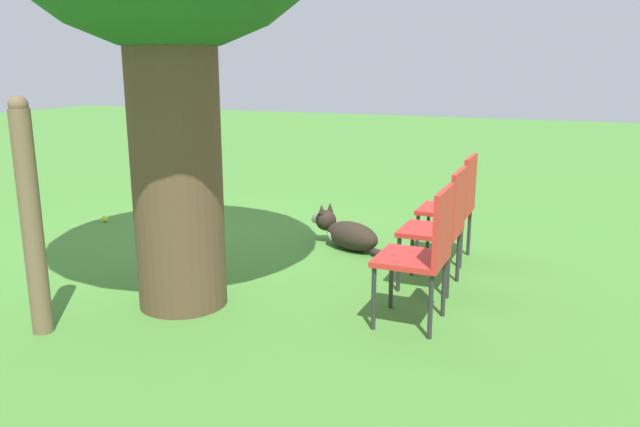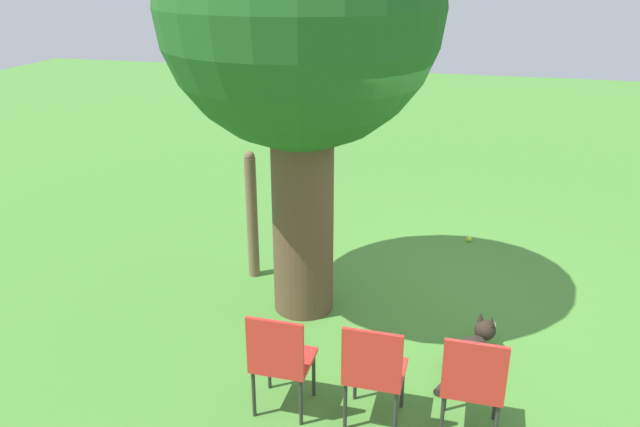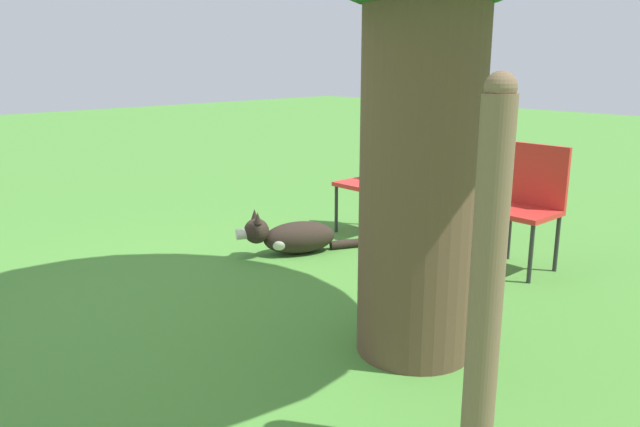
{
  "view_description": "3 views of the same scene",
  "coord_description": "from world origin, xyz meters",
  "px_view_note": "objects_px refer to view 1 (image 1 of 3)",
  "views": [
    {
      "loc": [
        -2.79,
        4.37,
        1.64
      ],
      "look_at": [
        -1.11,
        0.3,
        0.57
      ],
      "focal_mm": 35.0,
      "sensor_mm": 36.0,
      "label": 1
    },
    {
      "loc": [
        -5.76,
        -0.6,
        3.28
      ],
      "look_at": [
        -0.25,
        0.81,
        1.01
      ],
      "focal_mm": 35.0,
      "sensor_mm": 36.0,
      "label": 2
    },
    {
      "loc": [
        2.07,
        2.82,
        1.5
      ],
      "look_at": [
        -1.13,
        -0.6,
        0.32
      ],
      "focal_mm": 35.0,
      "sensor_mm": 36.0,
      "label": 3
    }
  ],
  "objects_px": {
    "dog": "(347,233)",
    "fence_post": "(31,218)",
    "red_chair_2": "(425,248)",
    "red_chair_1": "(442,221)",
    "tennis_ball": "(105,219)",
    "red_chair_0": "(456,201)"
  },
  "relations": [
    {
      "from": "red_chair_0",
      "to": "red_chair_2",
      "type": "bearing_deg",
      "value": 93.42
    },
    {
      "from": "dog",
      "to": "red_chair_2",
      "type": "bearing_deg",
      "value": 150.55
    },
    {
      "from": "dog",
      "to": "red_chair_1",
      "type": "distance_m",
      "value": 1.27
    },
    {
      "from": "dog",
      "to": "red_chair_0",
      "type": "distance_m",
      "value": 1.03
    },
    {
      "from": "red_chair_1",
      "to": "red_chair_2",
      "type": "height_order",
      "value": "same"
    },
    {
      "from": "red_chair_0",
      "to": "tennis_ball",
      "type": "xyz_separation_m",
      "value": [
        3.63,
        0.1,
        -0.48
      ]
    },
    {
      "from": "red_chair_2",
      "to": "tennis_ball",
      "type": "height_order",
      "value": "red_chair_2"
    },
    {
      "from": "fence_post",
      "to": "red_chair_2",
      "type": "xyz_separation_m",
      "value": [
        -2.16,
        -1.01,
        -0.22
      ]
    },
    {
      "from": "dog",
      "to": "fence_post",
      "type": "height_order",
      "value": "fence_post"
    },
    {
      "from": "red_chair_0",
      "to": "red_chair_2",
      "type": "distance_m",
      "value": 1.43
    },
    {
      "from": "dog",
      "to": "red_chair_2",
      "type": "relative_size",
      "value": 1.07
    },
    {
      "from": "dog",
      "to": "fence_post",
      "type": "distance_m",
      "value": 2.74
    },
    {
      "from": "red_chair_2",
      "to": "red_chair_0",
      "type": "bearing_deg",
      "value": -86.58
    },
    {
      "from": "red_chair_1",
      "to": "tennis_ball",
      "type": "height_order",
      "value": "red_chair_1"
    },
    {
      "from": "red_chair_2",
      "to": "fence_post",
      "type": "bearing_deg",
      "value": 25.66
    },
    {
      "from": "dog",
      "to": "red_chair_0",
      "type": "height_order",
      "value": "red_chair_0"
    },
    {
      "from": "dog",
      "to": "fence_post",
      "type": "relative_size",
      "value": 0.65
    },
    {
      "from": "dog",
      "to": "red_chair_1",
      "type": "height_order",
      "value": "red_chair_1"
    },
    {
      "from": "red_chair_0",
      "to": "red_chair_1",
      "type": "xyz_separation_m",
      "value": [
        -0.03,
        0.71,
        0.0
      ]
    },
    {
      "from": "dog",
      "to": "tennis_ball",
      "type": "distance_m",
      "value": 2.68
    },
    {
      "from": "red_chair_1",
      "to": "fence_post",
      "type": "bearing_deg",
      "value": 39.64
    },
    {
      "from": "fence_post",
      "to": "red_chair_2",
      "type": "height_order",
      "value": "fence_post"
    }
  ]
}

